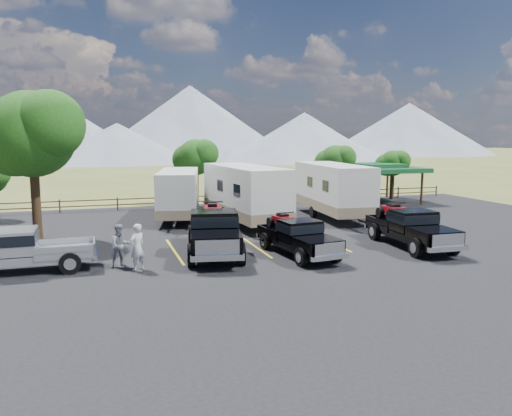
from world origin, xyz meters
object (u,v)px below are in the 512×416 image
object	(u,v)px
rig_right	(410,227)
trailer_left	(179,194)
rig_left	(214,230)
person_b	(120,246)
trailer_center	(245,194)
person_a	(137,247)
tree_big_nw	(31,134)
rig_center	(297,236)
trailer_right	(333,190)
pavilion	(378,169)
pickup_silver	(21,250)

from	to	relation	value
rig_right	trailer_left	size ratio (longest dim) A/B	0.68
rig_left	person_b	size ratio (longest dim) A/B	3.89
rig_right	trailer_left	xyz separation A→B (m)	(-9.65, 11.57, 0.69)
rig_left	trailer_center	xyz separation A→B (m)	(3.55, 6.79, 0.80)
trailer_center	person_a	xyz separation A→B (m)	(-7.22, -8.77, -0.93)
tree_big_nw	rig_center	xyz separation A→B (m)	(11.87, -7.49, -4.66)
trailer_center	person_b	size ratio (longest dim) A/B	5.72
tree_big_nw	person_b	xyz separation A→B (m)	(3.98, -7.21, -4.64)
person_a	rig_left	bearing A→B (deg)	174.96
rig_center	trailer_center	xyz separation A→B (m)	(-0.04, 8.28, 1.01)
trailer_left	rig_right	bearing A→B (deg)	-37.91
rig_left	person_a	world-z (taller)	rig_left
rig_left	trailer_left	world-z (taller)	trailer_left
trailer_left	rig_center	bearing A→B (deg)	-60.21
trailer_right	person_b	size ratio (longest dim) A/B	5.64
pavilion	trailer_center	bearing A→B (deg)	-152.36
tree_big_nw	pickup_silver	distance (m)	8.23
pavilion	rig_right	size ratio (longest dim) A/B	0.98
tree_big_nw	trailer_center	distance (m)	12.41
rig_left	trailer_right	bearing A→B (deg)	48.09
pickup_silver	person_a	bearing A→B (deg)	74.98
rig_left	trailer_center	distance (m)	7.70
rig_left	trailer_center	world-z (taller)	trailer_center
person_a	trailer_center	bearing A→B (deg)	-162.87
rig_right	pavilion	bearing A→B (deg)	67.27
tree_big_nw	trailer_right	size ratio (longest dim) A/B	0.76
trailer_right	rig_left	bearing A→B (deg)	-138.13
tree_big_nw	trailer_left	bearing A→B (deg)	25.98
pavilion	trailer_left	size ratio (longest dim) A/B	0.67
person_b	trailer_center	bearing A→B (deg)	31.57
pavilion	person_b	distance (m)	26.44
tree_big_nw	pavilion	distance (m)	26.91
trailer_left	pickup_silver	world-z (taller)	trailer_left
rig_right	person_a	world-z (taller)	rig_right
pickup_silver	tree_big_nw	bearing A→B (deg)	-179.36
rig_left	pickup_silver	bearing A→B (deg)	-163.60
trailer_left	pavilion	bearing A→B (deg)	25.13
pavilion	person_a	bearing A→B (deg)	-142.70
rig_center	pickup_silver	world-z (taller)	rig_center
rig_center	person_a	world-z (taller)	person_a
trailer_center	rig_center	bearing A→B (deg)	-94.81
trailer_left	person_a	distance (m)	12.55
rig_right	trailer_center	size ratio (longest dim) A/B	0.60
tree_big_nw	person_a	distance (m)	10.29
trailer_left	trailer_right	distance (m)	10.23
rig_center	trailer_left	world-z (taller)	trailer_left
tree_big_nw	person_a	bearing A→B (deg)	-60.00
pavilion	pickup_silver	distance (m)	29.47
tree_big_nw	person_b	size ratio (longest dim) A/B	4.26
rig_center	trailer_right	bearing A→B (deg)	48.76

